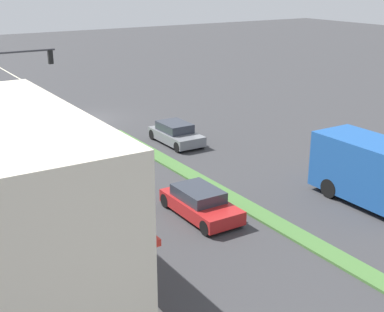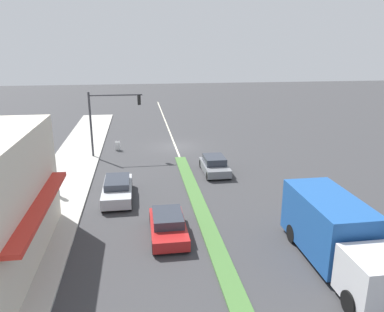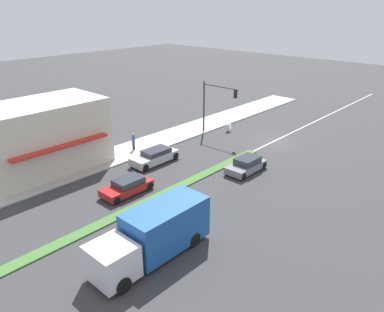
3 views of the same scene
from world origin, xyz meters
name	(u,v)px [view 1 (image 1 of 3)]	position (x,y,z in m)	size (l,w,h in m)	color
ground_plane	(246,207)	(0.00, 18.00, 0.00)	(160.00, 160.00, 0.00)	#38383A
sidewalk_right	(50,266)	(9.00, 18.50, 0.06)	(4.00, 73.00, 0.12)	#B2AFA8
lane_marking_center	(91,119)	(0.00, 0.00, 0.00)	(0.16, 60.00, 0.01)	beige
traffic_signal_main	(6,79)	(6.12, 2.59, 3.90)	(4.59, 0.34, 5.60)	#333338
pedestrian	(2,180)	(8.86, 11.62, 1.00)	(0.34, 0.34, 1.68)	#282D42
warning_aframe_sign	(14,126)	(5.52, 0.60, 0.43)	(0.45, 0.53, 0.84)	silver
sedan_silver	(89,176)	(5.00, 12.30, 0.63)	(1.81, 4.56, 1.28)	#B7BABF
hatchback_red	(200,203)	(2.20, 17.68, 0.58)	(1.80, 3.99, 1.20)	#AD1E1E
suv_grey	(176,134)	(-2.20, 8.23, 0.61)	(1.83, 3.89, 1.27)	slate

